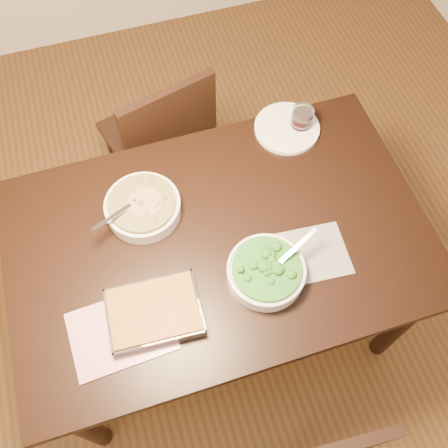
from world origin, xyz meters
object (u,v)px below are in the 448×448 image
wine_tumbler (302,118)px  baking_dish (154,312)px  stew_bowl (143,207)px  chair_far (163,138)px  table (219,250)px  dinner_plate (287,128)px  broccoli_bowl (266,271)px

wine_tumbler → baking_dish: bearing=-141.6°
stew_bowl → chair_far: size_ratio=0.31×
table → chair_far: (-0.05, 0.67, -0.17)m
table → chair_far: 0.70m
baking_dish → dinner_plate: size_ratio=1.20×
table → chair_far: size_ratio=1.61×
chair_far → dinner_plate: bearing=129.2°
baking_dish → chair_far: 0.94m
table → stew_bowl: stew_bowl is taller
broccoli_bowl → baking_dish: 0.37m
broccoli_bowl → wine_tumbler: size_ratio=3.04×
chair_far → baking_dish: bearing=61.4°
baking_dish → chair_far: (0.21, 0.87, -0.29)m
dinner_plate → baking_dish: bearing=-139.2°
baking_dish → wine_tumbler: 0.89m
table → wine_tumbler: wine_tumbler is taller
wine_tumbler → table: bearing=-140.4°
table → broccoli_bowl: size_ratio=5.10×
wine_tumbler → dinner_plate: wine_tumbler is taller
table → baking_dish: bearing=-143.7°
stew_bowl → broccoli_bowl: stew_bowl is taller
table → baking_dish: 0.35m
table → broccoli_bowl: bearing=-59.9°
baking_dish → wine_tumbler: bearing=41.6°
dinner_plate → chair_far: size_ratio=0.28×
broccoli_bowl → baking_dish: (-0.37, -0.02, -0.01)m
dinner_plate → wine_tumbler: bearing=-4.8°
table → chair_far: bearing=94.6°
table → stew_bowl: 0.30m
baking_dish → wine_tumbler: (0.70, 0.55, 0.03)m
broccoli_bowl → wine_tumbler: (0.33, 0.53, 0.02)m
table → broccoli_bowl: broccoli_bowl is taller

